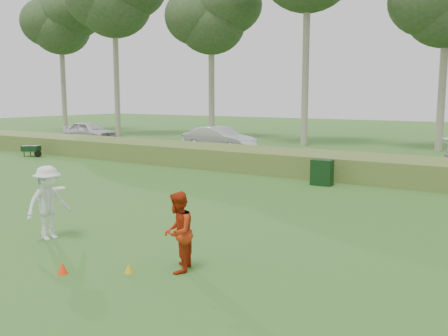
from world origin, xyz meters
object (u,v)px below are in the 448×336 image
Objects in this scene: cone_yellow at (129,268)px; player_red at (178,232)px; car_left at (89,131)px; player_white at (48,203)px; utility_cabinet at (322,173)px; cone_orange at (62,268)px; car_mid at (220,139)px.

player_red is at bearing 38.71° from cone_yellow.
car_left reaches higher than cone_yellow.
cone_yellow is at bearing -75.10° from player_red.
utility_cabinet is (2.61, 9.91, -0.38)m from player_white.
cone_yellow is (1.00, 0.70, -0.02)m from cone_orange.
player_white is 2.58m from cone_orange.
player_red is 6.82× the size of cone_orange.
player_red is at bearing -144.25° from car_mid.
car_mid is at bearing -172.80° from player_red.
cone_orange reaches higher than cone_yellow.
player_red reaches higher than cone_orange.
car_left is at bearing 139.26° from cone_yellow.
cone_yellow is at bearing -97.04° from player_white.
player_white reaches higher than player_red.
player_red is at bearing 36.60° from cone_orange.
car_left is (-17.52, 17.09, -0.08)m from player_white.
cone_orange is 0.05× the size of car_mid.
cone_yellow is at bearing -89.72° from utility_cabinet.
player_white is at bearing -135.64° from car_left.
player_white is 24.47m from car_left.
car_left is (-20.13, 7.18, 0.30)m from utility_cabinet.
player_white is at bearing -115.07° from player_red.
cone_orange is 0.24× the size of utility_cabinet.
player_white reaches higher than utility_cabinet.
car_mid is (-8.78, 6.56, 0.31)m from utility_cabinet.
utility_cabinet reaches higher than cone_yellow.
cone_orange is 26.91m from car_left.
player_red is 0.34× the size of car_mid.
car_left is at bearing 158.17° from utility_cabinet.
cone_yellow is 0.20× the size of utility_cabinet.
car_mid is (-6.17, 16.47, -0.06)m from player_white.
player_red is 27.36m from car_left.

